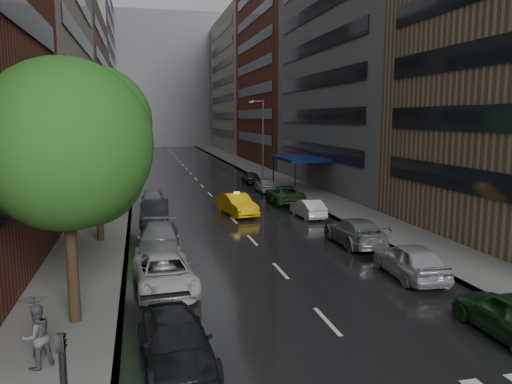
% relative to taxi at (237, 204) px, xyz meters
% --- Properties ---
extents(ground, '(220.00, 220.00, 0.00)m').
position_rel_taxi_xyz_m(ground, '(-0.58, -23.76, -0.78)').
color(ground, gray).
rests_on(ground, ground).
extents(road, '(14.00, 140.00, 0.01)m').
position_rel_taxi_xyz_m(road, '(-0.58, 26.24, -0.78)').
color(road, black).
rests_on(road, ground).
extents(sidewalk_left, '(4.00, 140.00, 0.15)m').
position_rel_taxi_xyz_m(sidewalk_left, '(-9.58, 26.24, -0.71)').
color(sidewalk_left, gray).
rests_on(sidewalk_left, ground).
extents(sidewalk_right, '(4.00, 140.00, 0.15)m').
position_rel_taxi_xyz_m(sidewalk_right, '(8.42, 26.24, -0.71)').
color(sidewalk_right, gray).
rests_on(sidewalk_right, ground).
extents(buildings_left, '(8.00, 108.00, 38.00)m').
position_rel_taxi_xyz_m(buildings_left, '(-15.58, 35.03, 15.20)').
color(buildings_left, maroon).
rests_on(buildings_left, ground).
extents(buildings_right, '(8.05, 109.10, 36.00)m').
position_rel_taxi_xyz_m(buildings_right, '(14.42, 32.94, 14.25)').
color(buildings_right, '#937A5B').
rests_on(buildings_right, ground).
extents(building_far, '(40.00, 14.00, 32.00)m').
position_rel_taxi_xyz_m(building_far, '(-0.58, 94.24, 15.22)').
color(building_far, slate).
rests_on(building_far, ground).
extents(tree_near, '(5.70, 5.70, 9.08)m').
position_rel_taxi_xyz_m(tree_near, '(-9.18, -18.07, 5.43)').
color(tree_near, '#382619').
rests_on(tree_near, ground).
extents(tree_mid, '(6.26, 6.26, 9.98)m').
position_rel_taxi_xyz_m(tree_mid, '(-9.18, -6.22, 6.05)').
color(tree_mid, '#382619').
rests_on(tree_mid, ground).
extents(tree_far, '(5.12, 5.12, 8.16)m').
position_rel_taxi_xyz_m(tree_far, '(-9.18, 9.35, 4.80)').
color(tree_far, '#382619').
rests_on(tree_far, ground).
extents(taxi, '(2.57, 4.99, 1.57)m').
position_rel_taxi_xyz_m(taxi, '(0.00, 0.00, 0.00)').
color(taxi, '#E6A90C').
rests_on(taxi, ground).
extents(parked_cars_left, '(2.74, 30.53, 1.60)m').
position_rel_taxi_xyz_m(parked_cars_left, '(-5.98, -9.49, -0.03)').
color(parked_cars_left, black).
rests_on(parked_cars_left, ground).
extents(parked_cars_right, '(2.69, 43.69, 1.60)m').
position_rel_taxi_xyz_m(parked_cars_right, '(4.82, -4.30, -0.04)').
color(parked_cars_right, '#1B3C1C').
rests_on(parked_cars_right, ground).
extents(ped_black_umbrella, '(1.14, 1.10, 2.09)m').
position_rel_taxi_xyz_m(ped_black_umbrella, '(-9.80, -21.26, 0.59)').
color(ped_black_umbrella, '#4A4B4F').
rests_on(ped_black_umbrella, sidewalk_left).
extents(street_lamp_left, '(1.74, 0.22, 9.00)m').
position_rel_taxi_xyz_m(street_lamp_left, '(-8.30, 6.24, 4.11)').
color(street_lamp_left, gray).
rests_on(street_lamp_left, sidewalk_left).
extents(street_lamp_right, '(1.74, 0.22, 9.00)m').
position_rel_taxi_xyz_m(street_lamp_right, '(7.14, 21.24, 4.11)').
color(street_lamp_right, gray).
rests_on(street_lamp_right, sidewalk_right).
extents(awning, '(4.00, 8.00, 3.12)m').
position_rel_taxi_xyz_m(awning, '(8.41, 11.24, 2.35)').
color(awning, navy).
rests_on(awning, sidewalk_right).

